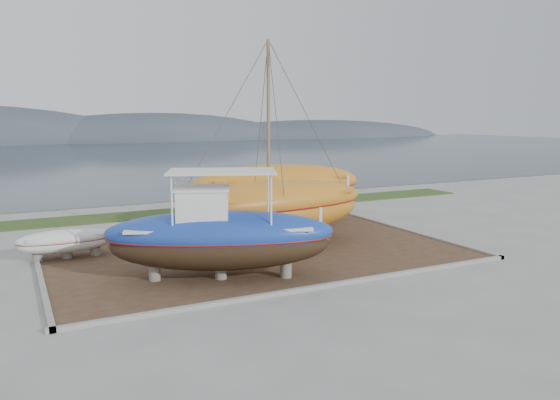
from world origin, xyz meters
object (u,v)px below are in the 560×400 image
white_dinghy (67,244)px  orange_bare_hull (278,196)px  blue_caique (220,225)px  orange_sailboat (277,147)px

white_dinghy → orange_bare_hull: (11.45, 2.37, 1.06)m
white_dinghy → orange_bare_hull: size_ratio=0.40×
blue_caique → orange_sailboat: (4.17, 3.53, 2.66)m
blue_caique → orange_bare_hull: 10.55m
blue_caique → orange_bare_hull: (6.53, 8.27, -0.40)m
blue_caique → orange_sailboat: orange_sailboat is taller
blue_caique → white_dinghy: (-4.92, 5.91, -1.46)m
blue_caique → white_dinghy: 7.82m
white_dinghy → orange_sailboat: (9.09, -2.37, 4.12)m
orange_bare_hull → orange_sailboat: bearing=-113.4°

